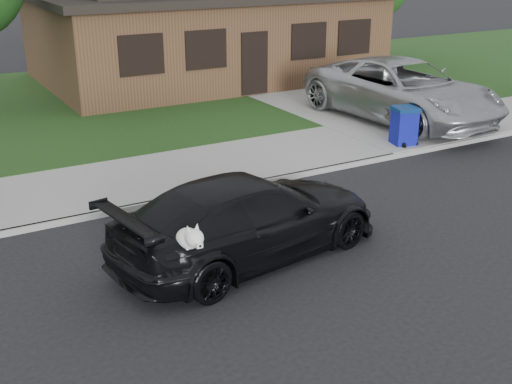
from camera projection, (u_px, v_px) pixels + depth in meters
ground at (362, 244)px, 11.45m from camera, size 120.00×120.00×0.00m
sidewalk at (232, 163)px, 15.48m from camera, size 60.00×3.00×0.12m
curb at (264, 182)px, 14.27m from camera, size 60.00×0.12×0.12m
lawn at (124, 99)px, 21.97m from camera, size 60.00×13.00×0.13m
driveway at (318, 96)px, 22.30m from camera, size 4.50×13.00×0.14m
sedan at (248, 218)px, 10.75m from camera, size 5.16×2.77×1.42m
minivan at (402, 90)px, 18.76m from camera, size 3.33×6.49×1.75m
recycling_bin at (404, 126)px, 16.56m from camera, size 0.73×0.73×1.00m
house at (203, 24)px, 24.69m from camera, size 12.60×8.60×4.65m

